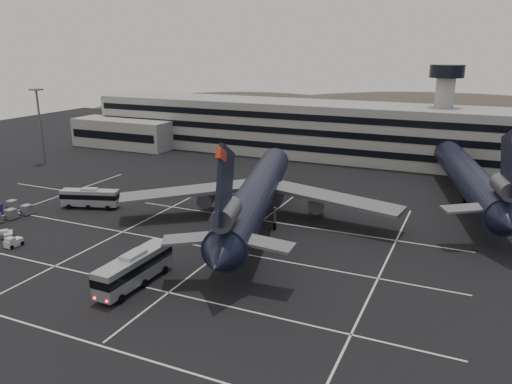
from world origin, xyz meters
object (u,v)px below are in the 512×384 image
bus_near (134,268)px  bus_far (90,197)px  tug_a (13,242)px  trijet_main (256,194)px

bus_near → bus_far: (-26.33, 21.60, -0.33)m
bus_far → tug_a: (2.48, -18.94, -1.32)m
tug_a → bus_far: bearing=99.6°
bus_far → tug_a: 19.15m
bus_near → trijet_main: bearing=80.7°
tug_a → trijet_main: bearing=40.9°
bus_near → tug_a: bearing=174.8°
bus_far → bus_near: bearing=-147.7°
trijet_main → tug_a: trijet_main is taller
bus_near → tug_a: bus_near is taller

